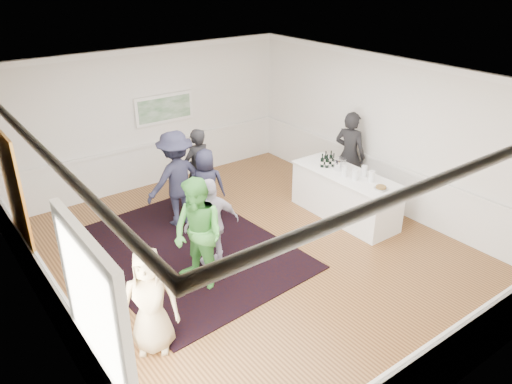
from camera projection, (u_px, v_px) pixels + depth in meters
floor at (252, 255)px, 9.11m from camera, size 8.00×8.00×0.00m
ceiling at (252, 80)px, 7.74m from camera, size 7.00×8.00×0.02m
wall_left at (37, 238)px, 6.54m from camera, size 0.02×8.00×3.20m
wall_right at (388, 135)px, 10.32m from camera, size 0.02×8.00×3.20m
wall_back at (148, 119)px, 11.32m from camera, size 7.00×0.02×3.20m
wall_front at (465, 290)px, 5.53m from camera, size 7.00×0.02×3.20m
wainscoting at (252, 231)px, 8.90m from camera, size 7.00×8.00×1.00m
mirror at (14, 190)px, 7.42m from camera, size 0.05×1.25×1.85m
doorway at (96, 325)px, 5.27m from camera, size 0.10×1.78×2.56m
landscape_painting at (164, 109)px, 11.42m from camera, size 1.44×0.06×0.66m
area_rug at (187, 250)px, 9.24m from camera, size 3.48×4.41×0.02m
serving_table at (345, 195)px, 10.27m from camera, size 0.91×2.40×0.97m
bartender at (350, 155)px, 10.95m from camera, size 0.66×0.82×1.97m
guest_tan at (150, 301)px, 6.64m from camera, size 0.92×0.83×1.58m
guest_green at (198, 234)px, 7.93m from camera, size 0.92×1.06×1.88m
guest_lilac at (212, 224)px, 8.47m from camera, size 1.04×0.61×1.66m
guest_dark_a at (176, 179)px, 9.79m from camera, size 1.30×0.79×1.96m
guest_dark_b at (198, 170)px, 10.43m from camera, size 0.71×0.53×1.79m
guest_navy at (206, 186)px, 9.99m from camera, size 0.90×0.83×1.55m
wine_bottles at (328, 159)px, 10.37m from camera, size 0.34×0.26×0.31m
juice_pitchers at (359, 173)px, 9.79m from camera, size 0.44×0.61×0.24m
ice_bucket at (340, 164)px, 10.20m from camera, size 0.26×0.26×0.25m
nut_bowl at (381, 188)px, 9.35m from camera, size 0.25×0.25×0.08m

